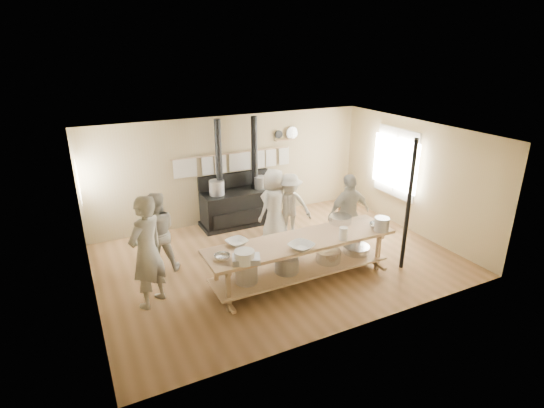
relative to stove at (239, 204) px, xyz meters
The scene contains 24 objects.
ground 2.18m from the stove, 89.82° to the right, with size 7.00×7.00×0.00m, color brown.
room_shell 2.39m from the stove, 89.82° to the right, with size 7.00×7.00×7.00m.
window_right 3.92m from the stove, 23.58° to the right, with size 0.09×1.50×1.65m.
left_opening 3.61m from the stove, behind, with size 0.00×0.90×0.90m.
stove is the anchor object (origin of this frame).
towel_rail 1.06m from the stove, 88.68° to the left, with size 3.00×0.04×0.47m.
back_wall_shelf 2.11m from the stove, 12.13° to the left, with size 0.63×0.14×0.32m.
prep_table 3.02m from the stove, 90.04° to the right, with size 3.60×0.90×0.85m.
support_post 4.11m from the stove, 59.33° to the right, with size 0.08×0.08×2.60m, color black.
cook_far_left 3.69m from the stove, 136.18° to the right, with size 0.71×0.47×1.96m, color #9F9D8D.
cook_left 2.70m from the stove, 147.58° to the right, with size 0.78×0.61×1.61m, color #9F9D8D.
cook_center 1.26m from the stove, 72.30° to the right, with size 0.80×0.52×1.65m, color #9F9D8D.
cook_right 2.83m from the stove, 57.35° to the right, with size 1.00×0.42×1.70m, color #9F9D8D.
cook_by_window 1.46m from the stove, 59.81° to the right, with size 0.98×0.56×1.52m, color #9F9D8D.
chair 2.67m from the stove, 39.64° to the right, with size 0.46×0.46×0.83m.
bowl_white_a 2.94m from the stove, 112.65° to the right, with size 0.37×0.37×0.09m, color white.
bowl_steel_a 3.47m from the stove, 116.58° to the right, with size 0.27×0.27×0.08m, color silver.
bowl_white_b 3.37m from the stove, 93.33° to the right, with size 0.42×0.42×0.10m, color white.
bowl_steel_b 3.60m from the stove, 64.23° to the right, with size 0.31×0.31×0.10m, color silver.
roasting_pan 3.58m from the stove, 110.11° to the right, with size 0.45×0.30×0.10m, color #B2B2B7.
mixing_bowl_large 2.92m from the stove, 68.14° to the right, with size 0.44×0.44×0.14m, color silver.
bucket_galv 3.72m from the stove, 65.06° to the right, with size 0.28×0.28×0.26m, color gray.
deep_bowl_enamel 3.60m from the stove, 110.55° to the right, with size 0.33×0.33×0.21m, color white.
pitcher 3.44m from the stove, 78.53° to the right, with size 0.15×0.15×0.24m, color white.
Camera 1 is at (-3.57, -6.87, 4.18)m, focal length 28.00 mm.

